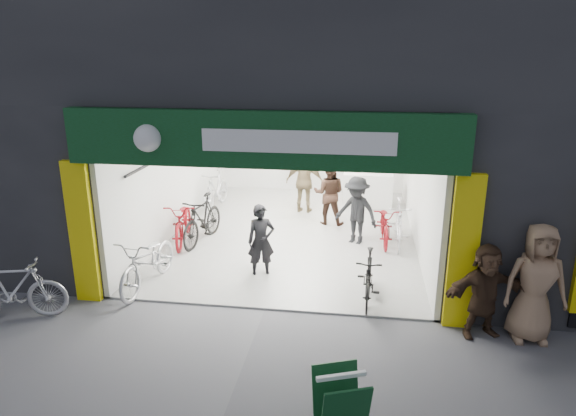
% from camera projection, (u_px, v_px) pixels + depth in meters
% --- Properties ---
extents(ground, '(60.00, 60.00, 0.00)m').
position_uv_depth(ground, '(265.00, 310.00, 9.05)').
color(ground, '#56565B').
rests_on(ground, ground).
extents(building, '(17.00, 10.27, 8.00)m').
position_uv_depth(building, '(338.00, 53.00, 12.35)').
color(building, '#232326').
rests_on(building, ground).
extents(bike_left_front, '(0.89, 2.09, 1.07)m').
position_uv_depth(bike_left_front, '(148.00, 261.00, 9.78)').
color(bike_left_front, '#B5B5BA').
rests_on(bike_left_front, ground).
extents(bike_left_midfront, '(0.84, 1.97, 1.15)m').
position_uv_depth(bike_left_midfront, '(202.00, 220.00, 12.03)').
color(bike_left_midfront, black).
rests_on(bike_left_midfront, ground).
extents(bike_left_midback, '(1.04, 2.07, 1.04)m').
position_uv_depth(bike_left_midback, '(184.00, 222.00, 12.07)').
color(bike_left_midback, maroon).
rests_on(bike_left_midback, ground).
extents(bike_left_back, '(0.69, 1.89, 1.11)m').
position_uv_depth(bike_left_back, '(216.00, 189.00, 14.67)').
color(bike_left_back, silver).
rests_on(bike_left_back, ground).
extents(bike_right_front, '(0.51, 1.58, 0.94)m').
position_uv_depth(bike_right_front, '(369.00, 278.00, 9.23)').
color(bike_right_front, black).
rests_on(bike_right_front, ground).
extents(bike_right_mid, '(0.68, 1.80, 0.94)m').
position_uv_depth(bike_right_mid, '(385.00, 224.00, 12.07)').
color(bike_right_mid, maroon).
rests_on(bike_right_mid, ground).
extents(bike_right_back, '(0.55, 1.80, 1.08)m').
position_uv_depth(bike_right_back, '(399.00, 223.00, 11.89)').
color(bike_right_back, silver).
rests_on(bike_right_back, ground).
extents(parked_bike, '(1.86, 0.92, 1.08)m').
position_uv_depth(parked_bike, '(13.00, 289.00, 8.62)').
color(parked_bike, '#B3B4B8').
rests_on(parked_bike, ground).
extents(customer_a, '(0.63, 0.51, 1.49)m').
position_uv_depth(customer_a, '(261.00, 241.00, 10.21)').
color(customer_a, black).
rests_on(customer_a, ground).
extents(customer_b, '(0.85, 0.68, 1.69)m').
position_uv_depth(customer_b, '(329.00, 193.00, 13.21)').
color(customer_b, '#311E16').
rests_on(customer_b, ground).
extents(customer_c, '(1.21, 1.01, 1.63)m').
position_uv_depth(customer_c, '(356.00, 211.00, 11.86)').
color(customer_c, black).
rests_on(customer_c, ground).
extents(customer_d, '(1.10, 0.56, 1.80)m').
position_uv_depth(customer_d, '(305.00, 182.00, 14.12)').
color(customer_d, olive).
rests_on(customer_d, ground).
extents(pedestrian_near, '(0.95, 0.63, 1.92)m').
position_uv_depth(pedestrian_near, '(536.00, 283.00, 7.89)').
color(pedestrian_near, '#907054').
rests_on(pedestrian_near, ground).
extents(pedestrian_far, '(1.51, 0.88, 1.55)m').
position_uv_depth(pedestrian_far, '(485.00, 291.00, 8.04)').
color(pedestrian_far, '#3A271A').
rests_on(pedestrian_far, ground).
extents(sandwich_board, '(0.72, 0.73, 0.87)m').
position_uv_depth(sandwich_board, '(340.00, 405.00, 5.91)').
color(sandwich_board, '#0F3E1C').
rests_on(sandwich_board, ground).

